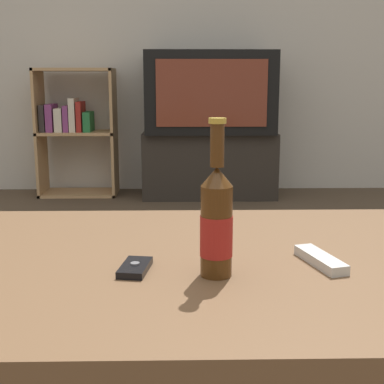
% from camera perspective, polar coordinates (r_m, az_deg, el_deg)
% --- Properties ---
extents(back_wall, '(8.00, 0.05, 2.60)m').
position_cam_1_polar(back_wall, '(4.12, -1.59, 18.44)').
color(back_wall, beige).
rests_on(back_wall, ground_plane).
extents(coffee_table, '(1.26, 0.84, 0.46)m').
position_cam_1_polar(coffee_table, '(1.15, -2.28, -9.73)').
color(coffee_table, brown).
rests_on(coffee_table, ground_plane).
extents(tv_stand, '(0.94, 0.41, 0.46)m').
position_cam_1_polar(tv_stand, '(3.86, 1.83, 2.98)').
color(tv_stand, '#28231E').
rests_on(tv_stand, ground_plane).
extents(television, '(0.89, 0.54, 0.56)m').
position_cam_1_polar(television, '(3.81, 1.89, 10.58)').
color(television, black).
rests_on(television, tv_stand).
extents(bookshelf, '(0.55, 0.30, 0.91)m').
position_cam_1_polar(bookshelf, '(3.97, -12.53, 6.75)').
color(bookshelf, tan).
rests_on(bookshelf, ground_plane).
extents(beer_bottle, '(0.06, 0.06, 0.30)m').
position_cam_1_polar(beer_bottle, '(1.00, 2.63, -3.14)').
color(beer_bottle, '#47280F').
rests_on(beer_bottle, coffee_table).
extents(cell_phone, '(0.07, 0.11, 0.02)m').
position_cam_1_polar(cell_phone, '(1.06, -6.09, -8.02)').
color(cell_phone, black).
rests_on(cell_phone, coffee_table).
extents(remote_control, '(0.08, 0.16, 0.02)m').
position_cam_1_polar(remote_control, '(1.12, 13.54, -7.03)').
color(remote_control, beige).
rests_on(remote_control, coffee_table).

